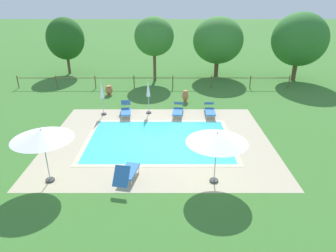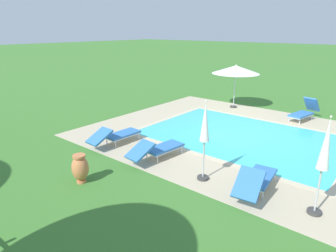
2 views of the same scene
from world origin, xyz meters
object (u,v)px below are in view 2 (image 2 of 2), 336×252
sun_lounger_north_end (116,135)px  patio_umbrella_closed_row_centre (325,152)px  patio_umbrella_closed_row_west (205,129)px  sun_lounger_north_far (158,149)px  patio_umbrella_open_foreground (236,70)px  sun_lounger_north_mid (304,112)px  sun_lounger_north_near_steps (257,179)px  terracotta_urn_near_fence (80,168)px

sun_lounger_north_end → patio_umbrella_closed_row_centre: size_ratio=0.90×
patio_umbrella_closed_row_west → patio_umbrella_closed_row_centre: (-2.86, -0.24, 0.03)m
sun_lounger_north_far → patio_umbrella_closed_row_centre: (-4.73, -0.01, 1.16)m
patio_umbrella_closed_row_centre → patio_umbrella_open_foreground: bearing=-51.5°
patio_umbrella_open_foreground → patio_umbrella_closed_row_centre: size_ratio=1.04×
sun_lounger_north_mid → sun_lounger_north_far: sun_lounger_north_mid is taller
sun_lounger_north_far → sun_lounger_north_end: (2.01, -0.02, -0.00)m
sun_lounger_north_near_steps → patio_umbrella_closed_row_west: (1.43, 0.27, 1.11)m
patio_umbrella_closed_row_west → sun_lounger_north_mid: bearing=-93.2°
sun_lounger_north_mid → patio_umbrella_closed_row_centre: patio_umbrella_closed_row_centre is taller
patio_umbrella_open_foreground → patio_umbrella_closed_row_west: 8.38m
sun_lounger_north_near_steps → patio_umbrella_closed_row_west: size_ratio=0.91×
patio_umbrella_closed_row_west → patio_umbrella_closed_row_centre: size_ratio=0.97×
sun_lounger_north_far → patio_umbrella_closed_row_west: (-1.88, 0.24, 1.13)m
patio_umbrella_open_foreground → terracotta_urn_near_fence: size_ratio=2.98×
sun_lounger_north_near_steps → patio_umbrella_open_foreground: size_ratio=0.85×
patio_umbrella_open_foreground → sun_lounger_north_mid: bearing=179.6°
sun_lounger_north_far → patio_umbrella_closed_row_centre: 4.87m
sun_lounger_north_mid → patio_umbrella_closed_row_west: bearing=86.8°
patio_umbrella_open_foreground → terracotta_urn_near_fence: (-0.67, 10.03, -1.57)m
terracotta_urn_near_fence → patio_umbrella_closed_row_centre: bearing=-154.8°
sun_lounger_north_near_steps → patio_umbrella_closed_row_west: bearing=10.7°
sun_lounger_north_end → patio_umbrella_open_foreground: patio_umbrella_open_foreground is taller
sun_lounger_north_near_steps → sun_lounger_north_end: size_ratio=0.98×
sun_lounger_north_mid → terracotta_urn_near_fence: size_ratio=2.38×
sun_lounger_north_mid → patio_umbrella_open_foreground: size_ratio=0.80×
sun_lounger_north_end → patio_umbrella_closed_row_centre: patio_umbrella_closed_row_centre is taller
sun_lounger_north_near_steps → patio_umbrella_open_foreground: bearing=-58.6°
sun_lounger_north_mid → sun_lounger_north_far: size_ratio=0.91×
patio_umbrella_open_foreground → terracotta_urn_near_fence: 10.17m
patio_umbrella_closed_row_centre → terracotta_urn_near_fence: 5.98m
sun_lounger_north_far → patio_umbrella_open_foreground: bearing=-80.5°
sun_lounger_north_end → patio_umbrella_closed_row_west: bearing=176.3°
sun_lounger_north_near_steps → terracotta_urn_near_fence: size_ratio=2.52×
sun_lounger_north_end → sun_lounger_north_near_steps: bearing=-179.8°
sun_lounger_north_end → patio_umbrella_closed_row_west: patio_umbrella_closed_row_west is taller
sun_lounger_north_mid → terracotta_urn_near_fence: (2.90, 10.00, 0.04)m
patio_umbrella_closed_row_west → terracotta_urn_near_fence: (2.46, 2.27, -1.05)m
sun_lounger_north_mid → patio_umbrella_open_foreground: 3.92m
sun_lounger_north_end → sun_lounger_north_mid: bearing=-120.0°
patio_umbrella_open_foreground → sun_lounger_north_far: bearing=99.5°
sun_lounger_north_mid → patio_umbrella_closed_row_west: patio_umbrella_closed_row_west is taller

